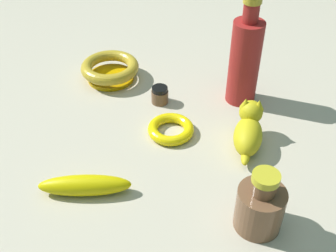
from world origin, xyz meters
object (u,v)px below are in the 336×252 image
object	(u,v)px
nail_polish_jar	(160,95)
bottle_tall	(245,59)
banana	(85,185)
bowl	(110,69)
bangle	(171,129)
cat_figurine	(249,130)
bottle_short	(260,206)

from	to	relation	value
nail_polish_jar	bottle_tall	bearing A→B (deg)	107.96
banana	bowl	xyz separation A→B (m)	(-0.38, -0.09, 0.01)
nail_polish_jar	bangle	bearing A→B (deg)	26.53
nail_polish_jar	cat_figurine	xyz separation A→B (m)	(0.10, 0.22, 0.02)
banana	bottle_tall	bearing A→B (deg)	-138.96
bottle_tall	bottle_short	xyz separation A→B (m)	(0.37, 0.07, -0.06)
bottle_tall	bangle	world-z (taller)	bottle_tall
cat_figurine	bowl	bearing A→B (deg)	-114.46
bangle	banana	bearing A→B (deg)	-28.32
bottle_tall	bowl	xyz separation A→B (m)	(-0.01, -0.34, -0.08)
bottle_short	nail_polish_jar	xyz separation A→B (m)	(-0.31, -0.26, -0.03)
bottle_short	bowl	bearing A→B (deg)	-132.52
bottle_tall	bowl	bearing A→B (deg)	-91.18
bottle_tall	banana	world-z (taller)	bottle_tall
bowl	bottle_tall	bearing A→B (deg)	88.82
bangle	nail_polish_jar	distance (m)	0.12
bangle	cat_figurine	world-z (taller)	cat_figurine
bangle	cat_figurine	distance (m)	0.17
bowl	bottle_short	world-z (taller)	bottle_short
bangle	cat_figurine	bearing A→B (deg)	91.77
bottle_tall	nail_polish_jar	world-z (taller)	bottle_tall
bottle_tall	banana	distance (m)	0.46
banana	bangle	world-z (taller)	banana
banana	bowl	size ratio (longest dim) A/B	1.17
bowl	banana	bearing A→B (deg)	13.46
nail_polish_jar	bottle_short	bearing A→B (deg)	40.00
banana	nail_polish_jar	world-z (taller)	nail_polish_jar
bowl	bottle_short	xyz separation A→B (m)	(0.38, 0.41, 0.02)
banana	cat_figurine	world-z (taller)	cat_figurine
bottle_short	nail_polish_jar	world-z (taller)	bottle_short
bottle_tall	bottle_short	bearing A→B (deg)	11.24
bowl	bangle	bearing A→B (deg)	49.57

